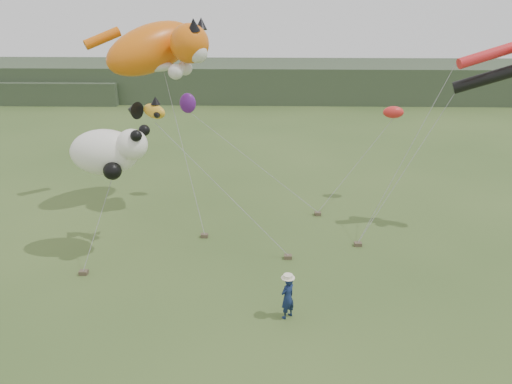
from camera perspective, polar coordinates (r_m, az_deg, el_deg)
ground at (r=19.47m, az=2.81°, el=-13.05°), size 120.00×120.00×0.00m
headland at (r=61.54m, az=-0.79°, el=12.59°), size 90.00×13.00×4.00m
festival_attendant at (r=18.51m, az=3.63°, el=-11.93°), size 0.72×0.72×1.69m
sandbag_anchors at (r=23.94m, az=-0.11°, el=-5.83°), size 12.46×6.88×0.18m
cat_kite at (r=27.11m, az=-10.95°, el=15.86°), size 6.96×5.54×3.69m
fish_kite at (r=22.88m, az=-12.43°, el=9.12°), size 2.18×1.42×1.04m
tube_kites at (r=26.00m, az=25.55°, el=12.64°), size 3.34×1.47×2.45m
panda_kite at (r=22.46m, az=-16.46°, el=4.47°), size 3.50×2.26×2.18m
misc_kites at (r=28.10m, az=2.77°, el=9.65°), size 12.45×0.68×1.34m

